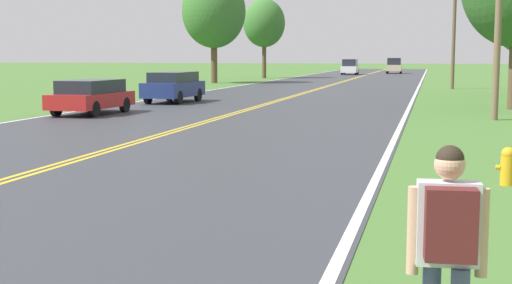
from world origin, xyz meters
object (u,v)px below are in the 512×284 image
(car_white_van_mid_near, at_px, (350,67))
(fire_hydrant, at_px, (508,166))
(tree_mid_treeline, at_px, (264,23))
(tree_left_verge, at_px, (214,11))
(car_dark_blue_hatchback_approaching, at_px, (174,86))
(hitchhiker_person, at_px, (448,237))
(car_red_hatchback_nearest, at_px, (91,96))
(car_champagne_suv_mid_far, at_px, (394,65))

(car_white_van_mid_near, bearing_deg, fire_hydrant, -172.58)
(tree_mid_treeline, height_order, car_white_van_mid_near, tree_mid_treeline)
(tree_left_verge, height_order, tree_mid_treeline, tree_left_verge)
(tree_left_verge, bearing_deg, car_white_van_mid_near, 73.97)
(car_white_van_mid_near, bearing_deg, tree_mid_treeline, 154.06)
(tree_mid_treeline, xyz_separation_m, car_dark_blue_hatchback_approaching, (4.26, -37.49, -4.69))
(hitchhiker_person, distance_m, car_white_van_mid_near, 81.16)
(car_red_hatchback_nearest, bearing_deg, car_dark_blue_hatchback_approaching, -2.82)
(car_red_hatchback_nearest, bearing_deg, tree_mid_treeline, 6.80)
(hitchhiker_person, height_order, tree_mid_treeline, tree_mid_treeline)
(fire_hydrant, distance_m, car_red_hatchback_nearest, 18.93)
(tree_left_verge, relative_size, car_white_van_mid_near, 1.97)
(car_dark_blue_hatchback_approaching, bearing_deg, hitchhiker_person, -153.35)
(car_dark_blue_hatchback_approaching, bearing_deg, fire_hydrant, -142.71)
(tree_mid_treeline, xyz_separation_m, car_red_hatchback_nearest, (3.61, -44.93, -4.77))
(fire_hydrant, distance_m, tree_left_verge, 48.32)
(fire_hydrant, xyz_separation_m, car_champagne_suv_mid_far, (-6.16, 79.23, 0.68))
(tree_left_verge, height_order, car_red_hatchback_nearest, tree_left_verge)
(tree_mid_treeline, height_order, car_champagne_suv_mid_far, tree_mid_treeline)
(hitchhiker_person, relative_size, fire_hydrant, 2.44)
(tree_mid_treeline, bearing_deg, car_red_hatchback_nearest, -85.41)
(fire_hydrant, relative_size, car_champagne_suv_mid_far, 0.16)
(tree_mid_treeline, xyz_separation_m, car_champagne_suv_mid_far, (11.82, 21.98, -4.48))
(tree_left_verge, bearing_deg, fire_hydrant, -66.48)
(car_dark_blue_hatchback_approaching, bearing_deg, tree_left_verge, 15.16)
(tree_mid_treeline, distance_m, car_champagne_suv_mid_far, 25.36)
(hitchhiker_person, relative_size, tree_mid_treeline, 0.21)
(tree_left_verge, distance_m, car_champagne_suv_mid_far, 37.86)
(hitchhiker_person, distance_m, tree_left_verge, 55.38)
(hitchhiker_person, height_order, car_champagne_suv_mid_far, car_champagne_suv_mid_far)
(fire_hydrant, distance_m, car_white_van_mid_near, 73.25)
(car_dark_blue_hatchback_approaching, xyz_separation_m, car_champagne_suv_mid_far, (7.56, 59.48, 0.21))
(tree_mid_treeline, distance_m, car_dark_blue_hatchback_approaching, 38.03)
(tree_left_verge, relative_size, car_champagne_suv_mid_far, 2.14)
(tree_left_verge, xyz_separation_m, car_champagne_suv_mid_far, (13.00, 35.22, -4.90))
(car_white_van_mid_near, bearing_deg, car_champagne_suv_mid_far, -36.56)
(tree_mid_treeline, xyz_separation_m, car_white_van_mid_near, (6.98, 15.17, -4.56))
(tree_mid_treeline, relative_size, car_champagne_suv_mid_far, 1.89)
(hitchhiker_person, bearing_deg, tree_mid_treeline, 9.04)
(tree_mid_treeline, bearing_deg, car_white_van_mid_near, 65.28)
(fire_hydrant, bearing_deg, car_white_van_mid_near, 98.63)
(car_champagne_suv_mid_far, bearing_deg, car_red_hatchback_nearest, -7.98)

